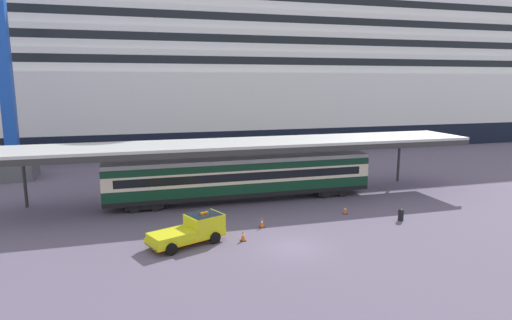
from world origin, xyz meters
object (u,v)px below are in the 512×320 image
Objects in this scene: traffic_cone_near at (243,236)px; traffic_cone_far at (345,210)px; cruise_ship at (228,64)px; quay_bollard at (401,214)px; traffic_cone_mid at (262,223)px; service_truck at (193,229)px; train_carriage at (242,177)px.

traffic_cone_far is at bearing 20.93° from traffic_cone_near.
cruise_ship reaches higher than quay_bollard.
quay_bollard is (3.61, -46.93, -13.43)m from cruise_ship.
cruise_ship is 46.14m from traffic_cone_far.
cruise_ship reaches higher than traffic_cone_mid.
quay_bollard is (3.44, -2.84, 0.14)m from traffic_cone_far.
traffic_cone_near is at bearing -9.25° from service_truck.
traffic_cone_mid is (2.08, 2.35, 0.01)m from traffic_cone_near.
cruise_ship is at bearing 94.40° from quay_bollard.
traffic_cone_mid is at bearing 48.44° from traffic_cone_near.
train_carriage is at bearing 58.14° from service_truck.
traffic_cone_mid is 11.24m from quay_bollard.
service_truck is at bearing 170.75° from traffic_cone_near.
quay_bollard reaches higher than traffic_cone_mid.
train_carriage reaches higher than traffic_cone_mid.
traffic_cone_far is at bearing -40.14° from train_carriage.
train_carriage is 9.81m from traffic_cone_far.
traffic_cone_near is (-9.61, -47.84, -13.57)m from cruise_ship.
quay_bollard is at bearing -39.52° from traffic_cone_far.
traffic_cone_mid is at bearing 172.64° from quay_bollard.
traffic_cone_mid is 7.83m from traffic_cone_far.
train_carriage reaches higher than traffic_cone_near.
cruise_ship reaches higher than traffic_cone_far.
train_carriage is 10.42m from traffic_cone_near.
service_truck is at bearing -166.41° from traffic_cone_far.
train_carriage is 32.27× the size of traffic_cone_far.
service_truck is 7.13× the size of traffic_cone_mid.
service_truck is 16.64m from quay_bollard.
traffic_cone_near is at bearing -131.56° from traffic_cone_mid.
traffic_cone_mid is (-0.35, -7.60, -1.93)m from train_carriage.
cruise_ship is 6.70× the size of train_carriage.
cruise_ship reaches higher than traffic_cone_near.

